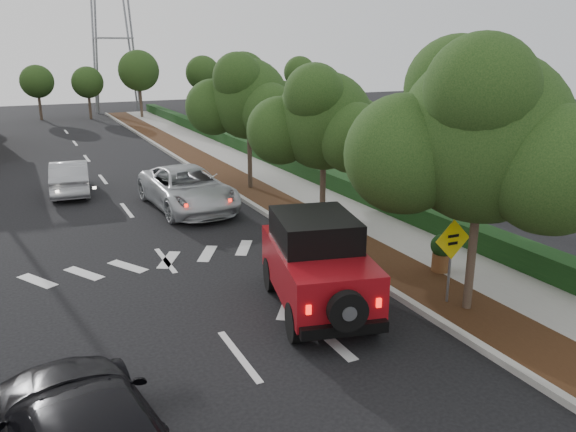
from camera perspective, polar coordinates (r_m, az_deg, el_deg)
ground at (r=11.84m, az=-4.99°, el=-13.97°), size 120.00×120.00×0.00m
curb at (r=23.81m, az=-5.16°, el=2.10°), size 0.20×70.00×0.15m
planting_strip at (r=24.17m, az=-2.94°, el=2.33°), size 1.80×70.00×0.12m
sidewalk at (r=24.95m, az=1.07°, el=2.80°), size 2.00×70.00×0.12m
hedge at (r=25.53m, az=3.88°, el=3.87°), size 0.80×70.00×0.80m
transmission_tower at (r=58.66m, az=-16.80°, el=10.03°), size 7.00×4.00×28.00m
street_tree_near at (r=14.22m, az=17.63°, el=-9.25°), size 3.80×3.80×5.92m
street_tree_mid at (r=19.44m, az=3.47°, el=-1.44°), size 3.20×3.20×5.32m
street_tree_far at (r=25.08m, az=-3.84°, el=2.70°), size 3.40×3.40×5.62m
red_jeep at (r=13.43m, az=2.80°, el=-4.64°), size 2.84×4.62×2.27m
silver_suv_ahead at (r=22.23m, az=-10.18°, el=2.78°), size 2.94×5.89×1.60m
silver_sedan_oncoming at (r=25.99m, az=-21.26°, el=3.71°), size 1.98×4.50×1.44m
speed_hump_sign at (r=13.84m, az=16.27°, el=-3.32°), size 0.99×0.09×2.10m
terracotta_planter at (r=15.97m, az=15.39°, el=-3.24°), size 0.64×0.64×1.12m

